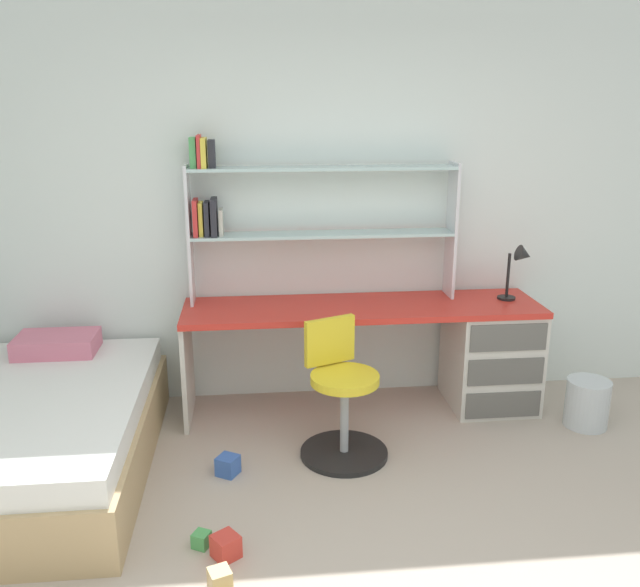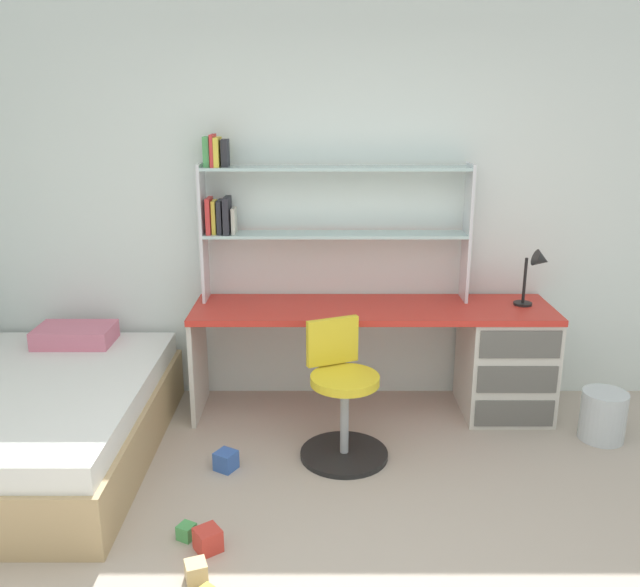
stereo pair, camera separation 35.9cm
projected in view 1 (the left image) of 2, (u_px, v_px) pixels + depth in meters
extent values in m
cube|color=silver|center=(331.00, 203.00, 4.51)|extent=(5.95, 0.06, 2.73)
cube|color=red|center=(363.00, 308.00, 4.37)|extent=(2.34, 0.59, 0.04)
cube|color=beige|center=(490.00, 356.00, 4.56)|extent=(0.56, 0.56, 0.70)
cube|color=beige|center=(187.00, 367.00, 4.36)|extent=(0.03, 0.53, 0.70)
cube|color=#5E5B57|center=(503.00, 405.00, 4.35)|extent=(0.50, 0.01, 0.18)
cube|color=#5E5B57|center=(506.00, 372.00, 4.29)|extent=(0.50, 0.01, 0.18)
cube|color=#5E5B57|center=(509.00, 338.00, 4.22)|extent=(0.50, 0.01, 0.18)
cube|color=silver|center=(190.00, 235.00, 4.30)|extent=(0.02, 0.22, 0.90)
cube|color=silver|center=(452.00, 230.00, 4.47)|extent=(0.02, 0.22, 0.90)
cube|color=silver|center=(323.00, 234.00, 4.39)|extent=(1.72, 0.22, 0.02)
cube|color=silver|center=(323.00, 168.00, 4.27)|extent=(1.72, 0.22, 0.02)
cube|color=red|center=(196.00, 217.00, 4.27)|extent=(0.03, 0.17, 0.23)
cube|color=yellow|center=(201.00, 219.00, 4.28)|extent=(0.03, 0.12, 0.21)
cube|color=#26262D|center=(207.00, 219.00, 4.28)|extent=(0.03, 0.16, 0.22)
cube|color=#26262D|center=(214.00, 217.00, 4.28)|extent=(0.04, 0.20, 0.24)
cube|color=beige|center=(221.00, 222.00, 4.30)|extent=(0.02, 0.14, 0.17)
cube|color=#4CA559|center=(193.00, 152.00, 4.16)|extent=(0.04, 0.13, 0.19)
cube|color=red|center=(199.00, 151.00, 4.16)|extent=(0.02, 0.18, 0.20)
cube|color=yellow|center=(204.00, 153.00, 4.16)|extent=(0.03, 0.18, 0.18)
cube|color=#26262D|center=(212.00, 154.00, 4.17)|extent=(0.04, 0.12, 0.17)
cylinder|color=black|center=(506.00, 298.00, 4.50)|extent=(0.12, 0.12, 0.02)
cylinder|color=black|center=(508.00, 275.00, 4.45)|extent=(0.02, 0.02, 0.30)
cone|color=black|center=(524.00, 255.00, 4.37)|extent=(0.12, 0.11, 0.13)
cylinder|color=black|center=(344.00, 453.00, 3.96)|extent=(0.52, 0.52, 0.03)
cylinder|color=#A5A8AD|center=(344.00, 419.00, 3.90)|extent=(0.05, 0.05, 0.47)
cylinder|color=yellow|center=(345.00, 379.00, 3.83)|extent=(0.40, 0.40, 0.05)
cube|color=yellow|center=(330.00, 341.00, 3.93)|extent=(0.31, 0.16, 0.28)
cube|color=tan|center=(31.00, 447.00, 3.73)|extent=(1.30, 1.86, 0.33)
cube|color=white|center=(26.00, 409.00, 3.66)|extent=(1.24, 1.80, 0.14)
cube|color=#D8728C|center=(57.00, 344.00, 4.28)|extent=(0.50, 0.32, 0.12)
cylinder|color=silver|center=(587.00, 403.00, 4.29)|extent=(0.28, 0.28, 0.31)
cube|color=#479E51|center=(201.00, 540.00, 3.14)|extent=(0.10, 0.10, 0.07)
cube|color=red|center=(226.00, 546.00, 3.07)|extent=(0.15, 0.15, 0.11)
cube|color=#3860B7|center=(228.00, 465.00, 3.75)|extent=(0.15, 0.15, 0.11)
cube|color=tan|center=(220.00, 579.00, 2.87)|extent=(0.12, 0.12, 0.09)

